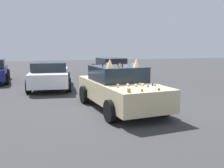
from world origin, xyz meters
TOP-DOWN VIEW (x-y plane):
  - ground_plane at (0.00, 0.00)m, footprint 60.00×60.00m
  - art_car_decorated at (0.05, 0.01)m, footprint 4.54×2.40m
  - parked_sedan_behind_left at (5.20, 2.15)m, footprint 4.69×2.40m
  - parked_sedan_far_left at (8.22, -2.13)m, footprint 4.58×2.28m

SIDE VIEW (x-z plane):
  - ground_plane at x=0.00m, z-range 0.00..0.00m
  - parked_sedan_far_left at x=8.22m, z-range 0.01..1.37m
  - parked_sedan_behind_left at x=5.20m, z-range 0.01..1.40m
  - art_car_decorated at x=0.05m, z-range -0.15..1.63m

